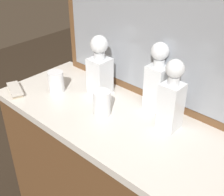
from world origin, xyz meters
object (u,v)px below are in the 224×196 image
crystal_decanter_center (157,83)px  crystal_decanter_far_left (171,102)px  crystal_tumbler_far_left (56,83)px  crystal_decanter_front (100,71)px  silver_brush_front (15,90)px  crystal_tumbler_left (102,104)px

crystal_decanter_center → crystal_decanter_far_left: 0.14m
crystal_decanter_center → crystal_tumbler_far_left: (-0.41, -0.20, -0.07)m
crystal_decanter_front → silver_brush_front: crystal_decanter_front is taller
crystal_tumbler_left → crystal_tumbler_far_left: crystal_tumbler_left is taller
crystal_decanter_front → crystal_tumbler_far_left: (-0.15, -0.13, -0.06)m
crystal_tumbler_far_left → silver_brush_front: bearing=-133.8°
crystal_decanter_center → silver_brush_front: crystal_decanter_center is taller
crystal_decanter_far_left → crystal_tumbler_left: crystal_decanter_far_left is taller
crystal_decanter_far_left → crystal_tumbler_far_left: bearing=-167.6°
crystal_decanter_center → crystal_tumbler_far_left: crystal_decanter_center is taller
crystal_decanter_far_left → silver_brush_front: size_ratio=1.96×
crystal_decanter_center → crystal_tumbler_far_left: 0.46m
crystal_decanter_center → crystal_tumbler_far_left: size_ratio=2.98×
crystal_decanter_far_left → crystal_tumbler_far_left: size_ratio=2.89×
crystal_decanter_front → crystal_decanter_center: bearing=14.3°
silver_brush_front → crystal_decanter_far_left: bearing=21.0°
crystal_decanter_front → crystal_tumbler_left: size_ratio=2.59×
crystal_decanter_front → crystal_tumbler_left: crystal_decanter_front is taller
crystal_decanter_center → silver_brush_front: size_ratio=2.03×
crystal_decanter_front → crystal_decanter_far_left: size_ratio=0.97×
crystal_decanter_far_left → crystal_decanter_center: bearing=146.3°
crystal_decanter_far_left → crystal_tumbler_far_left: crystal_decanter_far_left is taller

